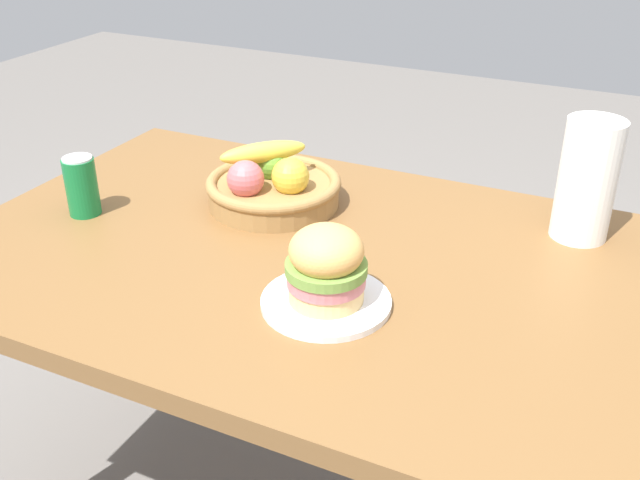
{
  "coord_description": "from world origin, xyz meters",
  "views": [
    {
      "loc": [
        0.54,
        -1.09,
        1.43
      ],
      "look_at": [
        0.04,
        -0.04,
        0.81
      ],
      "focal_mm": 41.17,
      "sensor_mm": 36.0,
      "label": 1
    }
  ],
  "objects_px": {
    "soda_can": "(82,186)",
    "paper_towel_roll": "(587,180)",
    "fruit_basket": "(273,185)",
    "plate": "(326,302)",
    "sandwich": "(326,265)"
  },
  "relations": [
    {
      "from": "plate",
      "to": "paper_towel_roll",
      "type": "relative_size",
      "value": 0.92
    },
    {
      "from": "sandwich",
      "to": "paper_towel_roll",
      "type": "height_order",
      "value": "paper_towel_roll"
    },
    {
      "from": "fruit_basket",
      "to": "sandwich",
      "type": "bearing_deg",
      "value": -48.85
    },
    {
      "from": "plate",
      "to": "paper_towel_roll",
      "type": "xyz_separation_m",
      "value": [
        0.35,
        0.44,
        0.11
      ]
    },
    {
      "from": "soda_can",
      "to": "sandwich",
      "type": "bearing_deg",
      "value": -9.45
    },
    {
      "from": "paper_towel_roll",
      "to": "fruit_basket",
      "type": "bearing_deg",
      "value": -167.99
    },
    {
      "from": "soda_can",
      "to": "paper_towel_roll",
      "type": "height_order",
      "value": "paper_towel_roll"
    },
    {
      "from": "soda_can",
      "to": "fruit_basket",
      "type": "bearing_deg",
      "value": 31.93
    },
    {
      "from": "soda_can",
      "to": "paper_towel_roll",
      "type": "bearing_deg",
      "value": 19.67
    },
    {
      "from": "sandwich",
      "to": "fruit_basket",
      "type": "xyz_separation_m",
      "value": [
        -0.27,
        0.31,
        -0.03
      ]
    },
    {
      "from": "paper_towel_roll",
      "to": "sandwich",
      "type": "bearing_deg",
      "value": -128.05
    },
    {
      "from": "fruit_basket",
      "to": "paper_towel_roll",
      "type": "bearing_deg",
      "value": 12.01
    },
    {
      "from": "plate",
      "to": "sandwich",
      "type": "relative_size",
      "value": 1.62
    },
    {
      "from": "plate",
      "to": "paper_towel_roll",
      "type": "distance_m",
      "value": 0.57
    },
    {
      "from": "plate",
      "to": "fruit_basket",
      "type": "distance_m",
      "value": 0.41
    }
  ]
}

